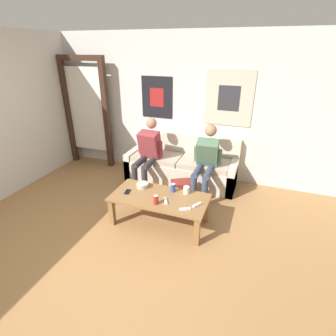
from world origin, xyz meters
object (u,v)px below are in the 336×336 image
ceramic_bowl (142,185)px  game_controller_near_left (166,201)px  person_seated_teen (206,160)px  game_controller_near_right (197,205)px  drink_can_red (156,200)px  coffee_table (160,201)px  cell_phone (127,192)px  couch (181,166)px  backpack (183,192)px  game_controller_far_center (185,209)px  drink_can_blue (173,188)px  pillar_candle (186,190)px  person_seated_adult (148,152)px

ceramic_bowl → game_controller_near_left: bearing=-29.0°
person_seated_teen → game_controller_near_right: person_seated_teen is taller
ceramic_bowl → drink_can_red: (0.36, -0.34, 0.02)m
coffee_table → game_controller_near_right: size_ratio=9.40×
coffee_table → cell_phone: (-0.47, -0.04, 0.07)m
game_controller_near_right → couch: bearing=115.2°
backpack → game_controller_far_center: bearing=-71.0°
drink_can_blue → cell_phone: 0.65m
person_seated_teen → drink_can_blue: bearing=-109.2°
backpack → ceramic_bowl: 0.73m
game_controller_near_right → person_seated_teen: bearing=97.3°
coffee_table → game_controller_near_right: (0.54, -0.04, 0.08)m
pillar_candle → cell_phone: 0.83m
drink_can_red → game_controller_near_left: drink_can_red is taller
couch → drink_can_blue: size_ratio=16.09×
person_seated_teen → drink_can_red: bearing=-108.1°
couch → game_controller_near_right: 1.53m
drink_can_red → coffee_table: bearing=97.2°
pillar_candle → drink_can_blue: 0.19m
pillar_candle → game_controller_near_left: 0.37m
pillar_candle → cell_phone: pillar_candle is taller
person_seated_adult → game_controller_near_left: bearing=-55.4°
cell_phone → drink_can_red: bearing=-15.7°
game_controller_near_left → cell_phone: game_controller_near_left is taller
person_seated_teen → game_controller_near_left: size_ratio=8.10×
drink_can_red → couch: bearing=95.0°
person_seated_teen → game_controller_near_right: 1.06m
drink_can_blue → backpack: bearing=88.2°
backpack → drink_can_red: (-0.12, -0.82, 0.31)m
coffee_table → pillar_candle: size_ratio=11.39×
person_seated_teen → pillar_candle: (-0.09, -0.78, -0.15)m
cell_phone → game_controller_near_left: bearing=-4.8°
drink_can_blue → game_controller_near_left: drink_can_blue is taller
backpack → game_controller_near_left: (-0.02, -0.73, 0.26)m
backpack → pillar_candle: pillar_candle is taller
person_seated_teen → couch: bearing=146.0°
backpack → cell_phone: 0.95m
couch → game_controller_near_left: bearing=-80.8°
person_seated_teen → game_controller_far_center: person_seated_teen is taller
game_controller_near_left → person_seated_adult: bearing=124.6°
ceramic_bowl → pillar_candle: bearing=4.9°
ceramic_bowl → pillar_candle: size_ratio=1.53×
game_controller_far_center → cell_phone: (-0.89, 0.14, -0.01)m
game_controller_near_right → person_seated_adult: bearing=138.7°
person_seated_adult → game_controller_near_left: size_ratio=8.27×
backpack → game_controller_near_left: 0.77m
drink_can_blue → drink_can_red: bearing=-105.7°
coffee_table → person_seated_teen: person_seated_teen is taller
person_seated_teen → person_seated_adult: bearing=-179.0°
person_seated_adult → ceramic_bowl: size_ratio=6.61×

